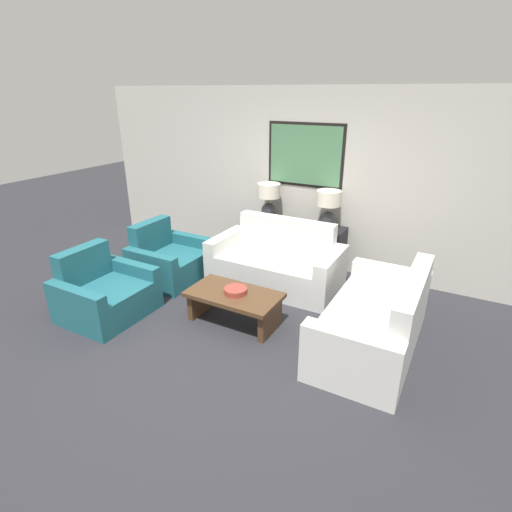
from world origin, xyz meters
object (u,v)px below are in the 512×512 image
coffee_table (234,301)px  armchair_near_back_wall (169,260)px  couch_by_side (376,323)px  decorative_bowl (236,291)px  armchair_near_camera (104,294)px  table_lamp_left (269,197)px  couch_by_back_wall (276,264)px  table_lamp_right (328,205)px  console_table (296,245)px

coffee_table → armchair_near_back_wall: armchair_near_back_wall is taller
couch_by_side → decorative_bowl: size_ratio=6.76×
armchair_near_camera → coffee_table: bearing=21.8°
table_lamp_left → armchair_near_camera: bearing=-112.4°
coffee_table → decorative_bowl: (0.02, 0.00, 0.14)m
couch_by_side → armchair_near_camera: couch_by_side is taller
couch_by_back_wall → armchair_near_camera: (-1.48, -1.77, -0.03)m
armchair_near_back_wall → table_lamp_right: bearing=32.4°
table_lamp_left → table_lamp_right: same height
coffee_table → table_lamp_left: bearing=105.1°
armchair_near_back_wall → armchair_near_camera: same height
table_lamp_left → armchair_near_camera: table_lamp_left is taller
console_table → table_lamp_left: bearing=180.0°
table_lamp_right → couch_by_back_wall: 1.12m
table_lamp_left → console_table: bearing=0.0°
table_lamp_right → armchair_near_back_wall: 2.45m
decorative_bowl → armchair_near_camera: armchair_near_camera is taller
table_lamp_left → armchair_near_camera: 2.75m
decorative_bowl → table_lamp_right: bearing=76.7°
couch_by_side → armchair_near_back_wall: bearing=174.4°
console_table → couch_by_back_wall: (0.00, -0.67, -0.06)m
couch_by_side → coffee_table: bearing=-169.5°
couch_by_side → coffee_table: (-1.59, -0.29, -0.01)m
couch_by_side → coffee_table: 1.61m
console_table → table_lamp_right: bearing=0.0°
couch_by_side → decorative_bowl: (-1.57, -0.29, 0.12)m
table_lamp_left → table_lamp_right: (0.95, 0.00, 0.00)m
table_lamp_left → decorative_bowl: size_ratio=2.06×
console_table → coffee_table: (0.02, -1.84, -0.07)m
table_lamp_left → table_lamp_right: bearing=0.0°
armchair_near_camera → table_lamp_left: bearing=67.6°
coffee_table → armchair_near_back_wall: bearing=158.2°
coffee_table → armchair_near_back_wall: 1.61m
couch_by_side → decorative_bowl: bearing=-169.5°
console_table → armchair_near_back_wall: bearing=-140.0°
coffee_table → armchair_near_back_wall: (-1.50, 0.60, -0.02)m
console_table → table_lamp_left: 0.85m
couch_by_side → armchair_near_camera: size_ratio=1.83×
armchair_near_back_wall → armchair_near_camera: size_ratio=1.00×
table_lamp_left → armchair_near_back_wall: (-1.00, -1.24, -0.80)m
console_table → couch_by_side: couch_by_side is taller
couch_by_back_wall → table_lamp_right: bearing=54.5°
couch_by_back_wall → decorative_bowl: size_ratio=6.76×
couch_by_back_wall → coffee_table: 1.17m
table_lamp_right → decorative_bowl: (-0.43, -1.84, -0.64)m
couch_by_back_wall → console_table: bearing=90.0°
console_table → decorative_bowl: 1.84m
table_lamp_right → armchair_near_back_wall: (-1.96, -1.24, -0.80)m
couch_by_side → table_lamp_left: bearing=143.4°
couch_by_side → armchair_near_camera: bearing=-163.9°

